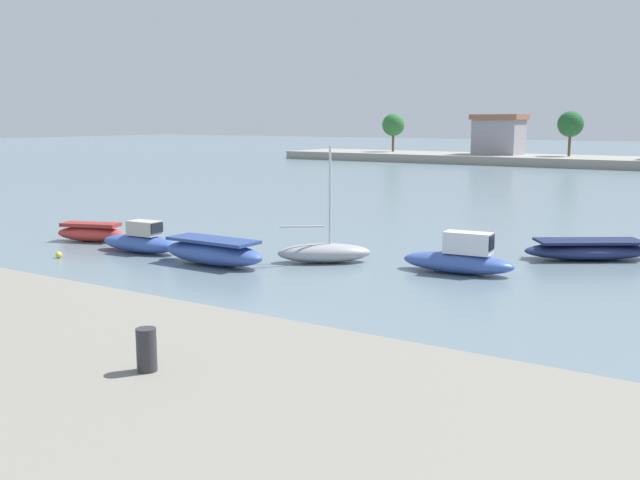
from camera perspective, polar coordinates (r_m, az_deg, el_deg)
The scene contains 9 objects.
ground_plane at distance 20.55m, azimuth -10.12°, elevation -7.36°, with size 400.00×400.00×0.00m, color slate.
mooring_bollard at distance 11.91m, azimuth -13.37°, elevation -8.32°, with size 0.32×0.32×0.69m, color #2D2D33.
moored_boat_0 at distance 37.29m, azimuth -17.41°, elevation 0.56°, with size 3.73×2.29×0.91m.
moored_boat_1 at distance 33.60m, azimuth -13.79°, elevation -0.09°, with size 4.25×1.68×1.43m.
moored_boat_2 at distance 30.18m, azimuth -8.31°, elevation -0.94°, with size 4.97×1.75×1.07m.
moored_boat_3 at distance 30.34m, azimuth 0.33°, elevation -0.96°, with size 3.91×3.39×4.81m.
moored_boat_4 at distance 28.72m, azimuth 10.83°, elevation -1.46°, with size 4.51×1.82×1.62m.
moored_boat_5 at distance 33.05m, azimuth 20.20°, elevation -0.73°, with size 5.57×4.63×0.83m.
mooring_buoy_0 at distance 33.30m, azimuth -19.69°, elevation -1.09°, with size 0.27×0.27×0.27m, color yellow.
Camera 1 is at (13.54, -14.30, 5.86)m, focal length 41.06 mm.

